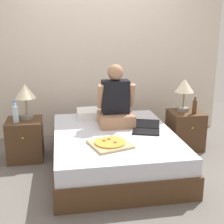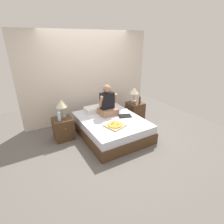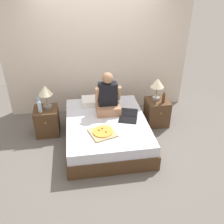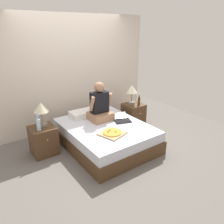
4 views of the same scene
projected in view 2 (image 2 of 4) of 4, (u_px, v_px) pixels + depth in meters
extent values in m
plane|color=#66605B|center=(111.00, 134.00, 4.51)|extent=(5.82, 5.82, 0.00)
cube|color=beige|center=(88.00, 77.00, 5.04)|extent=(3.82, 0.12, 2.50)
cube|color=#4C331E|center=(111.00, 130.00, 4.46)|extent=(1.47, 1.86, 0.26)
cube|color=silver|center=(111.00, 122.00, 4.37)|extent=(1.42, 1.80, 0.19)
cube|color=#4C331E|center=(63.00, 128.00, 4.24)|extent=(0.44, 0.44, 0.53)
sphere|color=gold|center=(66.00, 129.00, 4.01)|extent=(0.03, 0.03, 0.03)
cylinder|color=gray|center=(63.00, 116.00, 4.18)|extent=(0.16, 0.16, 0.05)
cylinder|color=olive|center=(62.00, 111.00, 4.13)|extent=(0.02, 0.02, 0.22)
cone|color=beige|center=(61.00, 103.00, 4.05)|extent=(0.26, 0.26, 0.18)
cylinder|color=silver|center=(59.00, 117.00, 3.99)|extent=(0.07, 0.07, 0.20)
cylinder|color=silver|center=(58.00, 111.00, 3.94)|extent=(0.03, 0.03, 0.06)
cylinder|color=blue|center=(58.00, 110.00, 3.92)|extent=(0.04, 0.04, 0.02)
cube|color=#4C331E|center=(135.00, 111.00, 5.25)|extent=(0.44, 0.44, 0.53)
sphere|color=gold|center=(140.00, 110.00, 5.03)|extent=(0.03, 0.03, 0.03)
cylinder|color=gray|center=(134.00, 101.00, 5.17)|extent=(0.16, 0.16, 0.05)
cylinder|color=olive|center=(134.00, 97.00, 5.11)|extent=(0.02, 0.02, 0.22)
cone|color=beige|center=(134.00, 91.00, 5.03)|extent=(0.26, 0.26, 0.18)
cylinder|color=#512D14|center=(140.00, 100.00, 5.07)|extent=(0.06, 0.06, 0.18)
cylinder|color=#512D14|center=(140.00, 97.00, 5.02)|extent=(0.03, 0.03, 0.05)
cube|color=white|center=(95.00, 109.00, 4.77)|extent=(0.52, 0.34, 0.12)
cube|color=#A37556|center=(108.00, 111.00, 4.56)|extent=(0.44, 0.40, 0.16)
cube|color=black|center=(107.00, 101.00, 4.47)|extent=(0.34, 0.20, 0.42)
sphere|color=#A37556|center=(107.00, 89.00, 4.35)|extent=(0.20, 0.20, 0.20)
cylinder|color=#A37556|center=(101.00, 102.00, 4.33)|extent=(0.07, 0.18, 0.32)
cylinder|color=#A37556|center=(115.00, 99.00, 4.52)|extent=(0.07, 0.18, 0.32)
cube|color=black|center=(125.00, 116.00, 4.46)|extent=(0.37, 0.31, 0.02)
cube|color=black|center=(123.00, 112.00, 4.64)|extent=(0.36, 0.28, 0.06)
cube|color=tan|center=(115.00, 125.00, 3.97)|extent=(0.50, 0.50, 0.03)
cylinder|color=gold|center=(115.00, 125.00, 3.96)|extent=(0.33, 0.33, 0.02)
cylinder|color=maroon|center=(112.00, 124.00, 3.96)|extent=(0.04, 0.04, 0.00)
cylinder|color=maroon|center=(118.00, 124.00, 3.96)|extent=(0.04, 0.04, 0.00)
cylinder|color=maroon|center=(113.00, 123.00, 4.02)|extent=(0.04, 0.04, 0.00)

